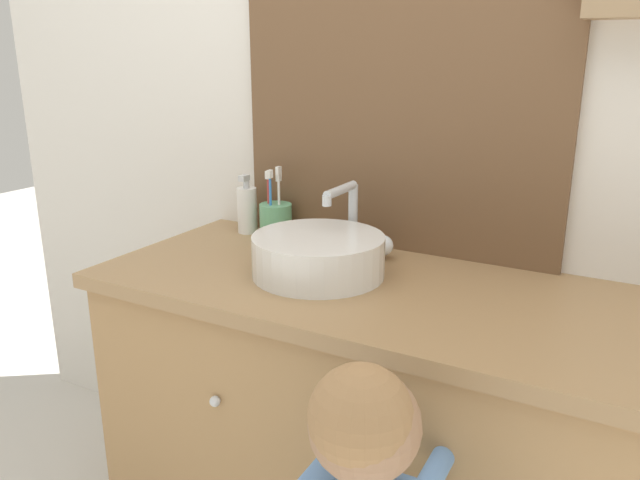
# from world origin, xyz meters

# --- Properties ---
(wall_back) EXTENTS (3.20, 0.18, 2.50)m
(wall_back) POSITION_xyz_m (0.02, 0.62, 1.29)
(wall_back) COLOR silver
(wall_back) RESTS_ON ground_plane
(vanity_counter) EXTENTS (1.45, 0.56, 0.80)m
(vanity_counter) POSITION_xyz_m (0.00, 0.32, 0.40)
(vanity_counter) COLOR #A37A4C
(vanity_counter) RESTS_ON ground_plane
(sink_basin) EXTENTS (0.31, 0.36, 0.19)m
(sink_basin) POSITION_xyz_m (-0.22, 0.31, 0.85)
(sink_basin) COLOR white
(sink_basin) RESTS_ON vanity_counter
(toothbrush_holder) EXTENTS (0.09, 0.09, 0.20)m
(toothbrush_holder) POSITION_xyz_m (-0.47, 0.52, 0.85)
(toothbrush_holder) COLOR #66B27F
(toothbrush_holder) RESTS_ON vanity_counter
(soap_dispenser) EXTENTS (0.06, 0.06, 0.17)m
(soap_dispenser) POSITION_xyz_m (-0.57, 0.52, 0.86)
(soap_dispenser) COLOR white
(soap_dispenser) RESTS_ON vanity_counter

